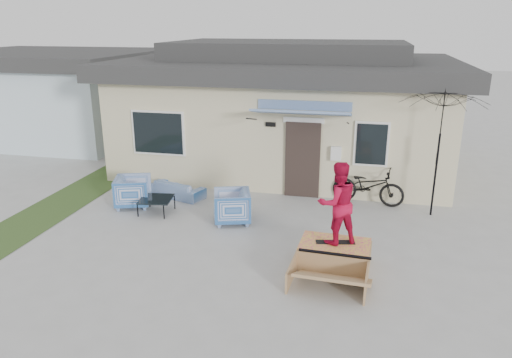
% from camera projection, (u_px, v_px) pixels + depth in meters
% --- Properties ---
extents(ground, '(90.00, 90.00, 0.00)m').
position_uv_depth(ground, '(221.00, 267.00, 9.63)').
color(ground, '#A3A2A0').
rests_on(ground, ground).
extents(grass_strip, '(1.40, 8.00, 0.01)m').
position_uv_depth(grass_strip, '(52.00, 209.00, 12.58)').
color(grass_strip, '#2D461E').
rests_on(grass_strip, ground).
extents(house, '(10.80, 8.49, 4.10)m').
position_uv_depth(house, '(288.00, 106.00, 16.45)').
color(house, beige).
rests_on(house, ground).
extents(neighbor_house, '(8.60, 7.60, 3.50)m').
position_uv_depth(neighbor_house, '(51.00, 93.00, 20.57)').
color(neighbor_house, silver).
rests_on(neighbor_house, ground).
extents(loveseat, '(1.63, 0.93, 0.61)m').
position_uv_depth(loveseat, '(178.00, 186.00, 13.44)').
color(loveseat, '#1D5297').
rests_on(loveseat, ground).
extents(armchair_left, '(1.05, 1.08, 0.89)m').
position_uv_depth(armchair_left, '(133.00, 190.00, 12.71)').
color(armchair_left, '#1D5297').
rests_on(armchair_left, ground).
extents(armchair_right, '(1.02, 1.06, 0.88)m').
position_uv_depth(armchair_right, '(232.00, 205.00, 11.69)').
color(armchair_right, '#1D5297').
rests_on(armchair_right, ground).
extents(coffee_table, '(0.90, 0.90, 0.39)m').
position_uv_depth(coffee_table, '(156.00, 205.00, 12.34)').
color(coffee_table, black).
rests_on(coffee_table, ground).
extents(bicycle, '(2.00, 1.00, 1.22)m').
position_uv_depth(bicycle, '(368.00, 182.00, 12.84)').
color(bicycle, black).
rests_on(bicycle, ground).
extents(patio_umbrella, '(2.36, 2.23, 2.20)m').
position_uv_depth(patio_umbrella, '(439.00, 148.00, 11.71)').
color(patio_umbrella, black).
rests_on(patio_umbrella, ground).
extents(skate_ramp, '(1.47, 1.90, 0.46)m').
position_uv_depth(skate_ramp, '(334.00, 254.00, 9.68)').
color(skate_ramp, '#9C764C').
rests_on(skate_ramp, ground).
extents(skateboard, '(0.79, 0.34, 0.05)m').
position_uv_depth(skateboard, '(335.00, 242.00, 9.64)').
color(skateboard, black).
rests_on(skateboard, skate_ramp).
extents(skater, '(1.01, 0.94, 1.66)m').
position_uv_depth(skater, '(337.00, 202.00, 9.38)').
color(skater, '#B40D32').
rests_on(skater, skateboard).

